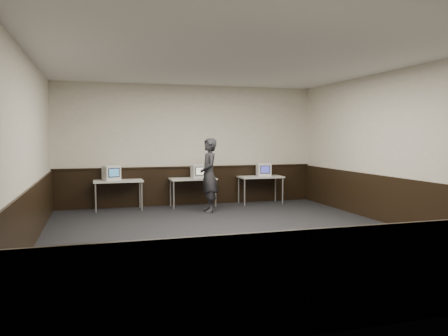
{
  "coord_description": "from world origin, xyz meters",
  "views": [
    {
      "loc": [
        -2.45,
        -7.52,
        1.84
      ],
      "look_at": [
        0.26,
        1.6,
        1.15
      ],
      "focal_mm": 35.0,
      "sensor_mm": 36.0,
      "label": 1
    }
  ],
  "objects_px": {
    "emac_right": "(264,170)",
    "emac_center": "(199,171)",
    "desk_left": "(118,183)",
    "desk_right": "(261,179)",
    "desk_center": "(193,181)",
    "emac_left": "(111,173)",
    "person": "(209,175)"
  },
  "relations": [
    {
      "from": "desk_center",
      "to": "emac_left",
      "type": "height_order",
      "value": "emac_left"
    },
    {
      "from": "desk_right",
      "to": "emac_center",
      "type": "bearing_deg",
      "value": -178.53
    },
    {
      "from": "desk_center",
      "to": "emac_center",
      "type": "bearing_deg",
      "value": -16.72
    },
    {
      "from": "desk_center",
      "to": "emac_center",
      "type": "relative_size",
      "value": 3.03
    },
    {
      "from": "desk_center",
      "to": "desk_right",
      "type": "height_order",
      "value": "same"
    },
    {
      "from": "desk_center",
      "to": "emac_left",
      "type": "relative_size",
      "value": 2.49
    },
    {
      "from": "desk_center",
      "to": "person",
      "type": "distance_m",
      "value": 0.95
    },
    {
      "from": "emac_center",
      "to": "desk_left",
      "type": "bearing_deg",
      "value": 177.84
    },
    {
      "from": "desk_left",
      "to": "emac_center",
      "type": "bearing_deg",
      "value": -1.25
    },
    {
      "from": "desk_left",
      "to": "emac_center",
      "type": "distance_m",
      "value": 2.07
    },
    {
      "from": "emac_center",
      "to": "desk_center",
      "type": "bearing_deg",
      "value": 162.37
    },
    {
      "from": "desk_left",
      "to": "desk_right",
      "type": "bearing_deg",
      "value": 0.0
    },
    {
      "from": "desk_center",
      "to": "desk_right",
      "type": "distance_m",
      "value": 1.9
    },
    {
      "from": "emac_left",
      "to": "emac_center",
      "type": "bearing_deg",
      "value": -18.05
    },
    {
      "from": "desk_right",
      "to": "person",
      "type": "height_order",
      "value": "person"
    },
    {
      "from": "desk_right",
      "to": "emac_center",
      "type": "distance_m",
      "value": 1.77
    },
    {
      "from": "desk_left",
      "to": "desk_center",
      "type": "xyz_separation_m",
      "value": [
        1.9,
        0.0,
        0.0
      ]
    },
    {
      "from": "desk_right",
      "to": "emac_center",
      "type": "xyz_separation_m",
      "value": [
        -1.75,
        -0.04,
        0.25
      ]
    },
    {
      "from": "emac_left",
      "to": "person",
      "type": "distance_m",
      "value": 2.44
    },
    {
      "from": "desk_right",
      "to": "person",
      "type": "distance_m",
      "value": 1.93
    },
    {
      "from": "desk_right",
      "to": "emac_left",
      "type": "height_order",
      "value": "emac_left"
    },
    {
      "from": "emac_center",
      "to": "emac_right",
      "type": "distance_m",
      "value": 1.83
    },
    {
      "from": "person",
      "to": "desk_center",
      "type": "bearing_deg",
      "value": -163.54
    },
    {
      "from": "emac_right",
      "to": "person",
      "type": "relative_size",
      "value": 0.24
    },
    {
      "from": "emac_right",
      "to": "desk_center",
      "type": "bearing_deg",
      "value": -171.78
    },
    {
      "from": "emac_left",
      "to": "person",
      "type": "height_order",
      "value": "person"
    },
    {
      "from": "desk_center",
      "to": "emac_right",
      "type": "height_order",
      "value": "emac_right"
    },
    {
      "from": "emac_right",
      "to": "emac_center",
      "type": "bearing_deg",
      "value": -170.4
    },
    {
      "from": "emac_left",
      "to": "person",
      "type": "xyz_separation_m",
      "value": [
        2.27,
        -0.91,
        -0.04
      ]
    },
    {
      "from": "desk_center",
      "to": "emac_center",
      "type": "distance_m",
      "value": 0.3
    },
    {
      "from": "desk_center",
      "to": "emac_right",
      "type": "bearing_deg",
      "value": -0.23
    },
    {
      "from": "desk_right",
      "to": "emac_right",
      "type": "relative_size",
      "value": 2.8
    }
  ]
}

